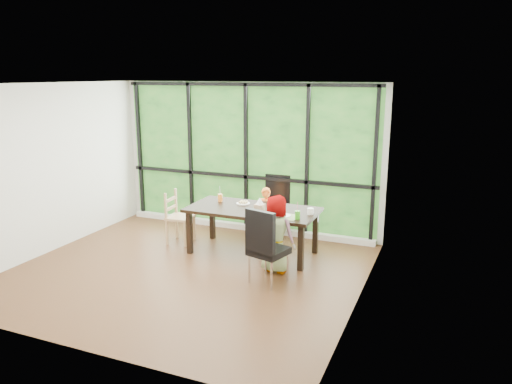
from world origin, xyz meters
TOP-DOWN VIEW (x-y plane):
  - ground at (0.00, 0.00)m, footprint 5.00×5.00m
  - back_wall at (0.00, 2.25)m, footprint 5.00×0.00m
  - foliage_backdrop at (0.00, 2.23)m, footprint 4.80×0.02m
  - window_mullions at (0.00, 2.19)m, footprint 4.80×0.06m
  - window_sill at (0.00, 2.15)m, footprint 4.80×0.12m
  - dining_table at (0.60, 1.07)m, footprint 2.10×1.08m
  - chair_window_leather at (0.63, 2.04)m, footprint 0.50×0.50m
  - chair_interior_leather at (1.24, 0.10)m, footprint 0.57×0.57m
  - chair_end_beech at (-0.75, 1.08)m, footprint 0.42×0.44m
  - child_toddler at (0.60, 1.67)m, footprint 0.37×0.26m
  - child_older at (1.21, 0.52)m, footprint 0.59×0.41m
  - placemat at (1.18, 0.83)m, footprint 0.46×0.33m
  - plate_far at (0.35, 1.28)m, footprint 0.22×0.22m
  - plate_near at (1.17, 0.84)m, footprint 0.26×0.26m
  - orange_cup at (-0.08, 1.28)m, footprint 0.08×0.08m
  - green_cup at (1.43, 0.79)m, footprint 0.08×0.08m
  - white_mug at (1.54, 1.10)m, footprint 0.10×0.10m
  - tissue_box at (0.78, 0.93)m, footprint 0.14×0.14m
  - crepe_rolls_far at (0.35, 1.28)m, footprint 0.15×0.12m
  - crepe_rolls_near at (1.17, 0.84)m, footprint 0.10×0.12m
  - straw_white at (-0.08, 1.28)m, footprint 0.01×0.04m
  - straw_pink at (1.43, 0.79)m, footprint 0.01×0.04m
  - tissue at (0.78, 0.93)m, footprint 0.12×0.12m

SIDE VIEW (x-z plane):
  - ground at x=0.00m, z-range 0.00..0.00m
  - window_sill at x=0.00m, z-range 0.00..0.10m
  - dining_table at x=0.60m, z-range 0.00..0.75m
  - chair_end_beech at x=-0.75m, z-range 0.00..0.90m
  - child_toddler at x=0.60m, z-range 0.00..0.95m
  - chair_window_leather at x=0.63m, z-range 0.00..1.08m
  - chair_interior_leather at x=1.24m, z-range 0.00..1.08m
  - child_older at x=1.21m, z-range 0.00..1.15m
  - placemat at x=1.18m, z-range 0.75..0.76m
  - plate_far at x=0.35m, z-range 0.75..0.76m
  - plate_near at x=1.17m, z-range 0.75..0.77m
  - crepe_rolls_far at x=0.35m, z-range 0.76..0.80m
  - crepe_rolls_near at x=1.17m, z-range 0.77..0.80m
  - white_mug at x=1.54m, z-range 0.75..0.85m
  - tissue_box at x=0.78m, z-range 0.75..0.87m
  - orange_cup at x=-0.08m, z-range 0.75..0.88m
  - green_cup at x=1.43m, z-range 0.75..0.88m
  - straw_white at x=-0.08m, z-range 0.82..1.01m
  - straw_pink at x=1.43m, z-range 0.82..1.02m
  - tissue at x=0.78m, z-range 0.87..0.98m
  - back_wall at x=0.00m, z-range -1.15..3.85m
  - foliage_backdrop at x=0.00m, z-range 0.03..2.67m
  - window_mullions at x=0.00m, z-range 0.03..2.67m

